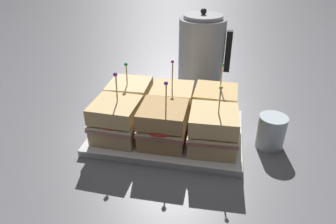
% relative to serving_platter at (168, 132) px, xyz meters
% --- Properties ---
extents(ground_plane, '(6.00, 6.00, 0.00)m').
position_rel_serving_platter_xyz_m(ground_plane, '(0.00, 0.00, -0.01)').
color(ground_plane, slate).
extents(serving_platter, '(0.39, 0.27, 0.02)m').
position_rel_serving_platter_xyz_m(serving_platter, '(0.00, 0.00, 0.00)').
color(serving_platter, silver).
rests_on(serving_platter, ground_plane).
extents(sandwich_front_left, '(0.12, 0.12, 0.17)m').
position_rel_serving_platter_xyz_m(sandwich_front_left, '(-0.12, -0.06, 0.06)').
color(sandwich_front_left, '#DBB77A').
rests_on(sandwich_front_left, serving_platter).
extents(sandwich_front_center, '(0.12, 0.12, 0.17)m').
position_rel_serving_platter_xyz_m(sandwich_front_center, '(0.00, -0.06, 0.06)').
color(sandwich_front_center, tan).
rests_on(sandwich_front_center, serving_platter).
extents(sandwich_front_right, '(0.12, 0.12, 0.17)m').
position_rel_serving_platter_xyz_m(sandwich_front_right, '(0.12, -0.06, 0.06)').
color(sandwich_front_right, '#DBB77A').
rests_on(sandwich_front_right, serving_platter).
extents(sandwich_back_left, '(0.12, 0.12, 0.16)m').
position_rel_serving_platter_xyz_m(sandwich_back_left, '(-0.12, 0.06, 0.06)').
color(sandwich_back_left, beige).
rests_on(sandwich_back_left, serving_platter).
extents(sandwich_back_center, '(0.12, 0.12, 0.17)m').
position_rel_serving_platter_xyz_m(sandwich_back_center, '(-0.00, 0.06, 0.06)').
color(sandwich_back_center, '#DBB77A').
rests_on(sandwich_back_center, serving_platter).
extents(sandwich_back_right, '(0.12, 0.12, 0.17)m').
position_rel_serving_platter_xyz_m(sandwich_back_right, '(0.12, 0.06, 0.06)').
color(sandwich_back_right, tan).
rests_on(sandwich_back_right, serving_platter).
extents(kettle_steel, '(0.18, 0.16, 0.27)m').
position_rel_serving_platter_xyz_m(kettle_steel, '(0.05, 0.34, 0.11)').
color(kettle_steel, '#B7BABF').
rests_on(kettle_steel, ground_plane).
extents(drinking_glass, '(0.07, 0.07, 0.09)m').
position_rel_serving_platter_xyz_m(drinking_glass, '(0.26, -0.00, 0.03)').
color(drinking_glass, silver).
rests_on(drinking_glass, ground_plane).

